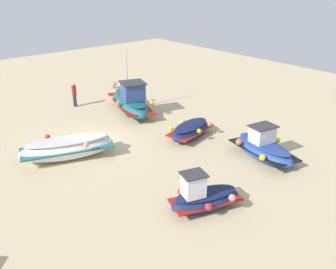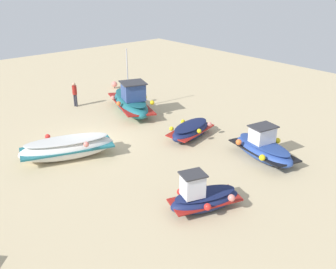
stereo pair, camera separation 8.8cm
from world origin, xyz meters
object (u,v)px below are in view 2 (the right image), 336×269
fishing_boat_2 (263,148)px  fishing_boat_4 (131,102)px  mooring_buoy_0 (114,84)px  fishing_boat_1 (203,197)px  fishing_boat_3 (191,130)px  person_walking (75,93)px  fishing_boat_0 (67,148)px

fishing_boat_2 → fishing_boat_4: 10.25m
fishing_boat_2 → mooring_buoy_0: fishing_boat_2 is taller
fishing_boat_4 → mooring_buoy_0: fishing_boat_4 is taller
fishing_boat_1 → fishing_boat_4: (11.44, -4.48, 0.22)m
fishing_boat_1 → fishing_boat_4: bearing=-94.1°
fishing_boat_1 → fishing_boat_2: bearing=-150.1°
fishing_boat_3 → fishing_boat_4: size_ratio=0.61×
person_walking → fishing_boat_4: bearing=-77.6°
fishing_boat_2 → fishing_boat_4: (10.18, 1.15, 0.19)m
fishing_boat_4 → person_walking: size_ratio=3.29×
person_walking → mooring_buoy_0: person_walking is taller
fishing_boat_4 → person_walking: (3.62, 2.32, 0.24)m
fishing_boat_0 → fishing_boat_3: (-2.15, -6.71, -0.15)m
fishing_boat_0 → fishing_boat_2: bearing=-21.9°
fishing_boat_0 → mooring_buoy_0: fishing_boat_0 is taller
fishing_boat_3 → mooring_buoy_0: fishing_boat_3 is taller
fishing_boat_2 → fishing_boat_1: bearing=113.1°
person_walking → fishing_boat_0: bearing=-140.6°
fishing_boat_2 → fishing_boat_4: bearing=16.9°
fishing_boat_2 → mooring_buoy_0: 15.92m
fishing_boat_2 → fishing_boat_3: size_ratio=1.16×
fishing_boat_4 → fishing_boat_3: bearing=20.0°
fishing_boat_3 → fishing_boat_2: bearing=-90.6°
fishing_boat_1 → fishing_boat_2: (1.26, -5.63, 0.03)m
fishing_boat_1 → mooring_buoy_0: bearing=-94.3°
fishing_boat_3 → fishing_boat_4: fishing_boat_4 is taller
fishing_boat_1 → person_walking: 15.22m
fishing_boat_3 → mooring_buoy_0: 11.68m
fishing_boat_2 → fishing_boat_3: 4.51m
fishing_boat_0 → person_walking: size_ratio=2.89×
fishing_boat_1 → fishing_boat_3: fishing_boat_1 is taller
fishing_boat_1 → fishing_boat_4: 12.29m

